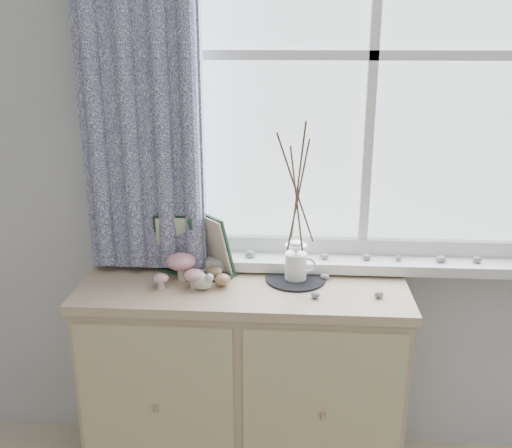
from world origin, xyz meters
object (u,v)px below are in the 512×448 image
Objects in this scene: botanical_book at (195,246)px; toadstool_cluster at (182,267)px; twig_pitcher at (298,189)px; sideboard at (244,384)px.

botanical_book reaches higher than toadstool_cluster.
twig_pitcher reaches higher than toadstool_cluster.
botanical_book reaches higher than sideboard.
twig_pitcher reaches higher than sideboard.
sideboard is 0.80m from twig_pitcher.
toadstool_cluster is at bearing 178.63° from sideboard.
toadstool_cluster is 0.51m from twig_pitcher.
sideboard is at bearing 1.24° from botanical_book.
sideboard is at bearing -158.01° from twig_pitcher.
sideboard is 6.41× the size of toadstool_cluster.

